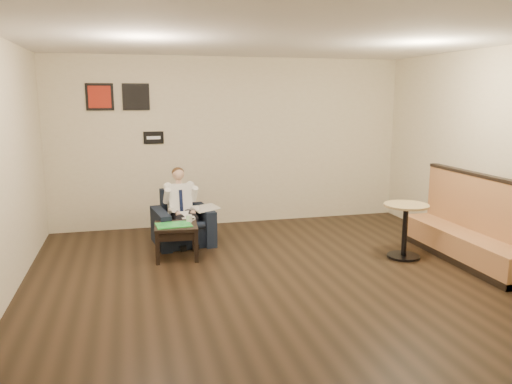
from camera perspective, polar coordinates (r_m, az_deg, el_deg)
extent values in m
plane|color=black|center=(5.94, 3.30, -10.44)|extent=(6.00, 6.00, 0.00)
cube|color=#EFE4C3|center=(8.48, -2.76, 5.73)|extent=(6.00, 0.02, 2.80)
cube|color=#EFE4C3|center=(2.93, 21.65, -4.93)|extent=(6.00, 0.02, 2.80)
cube|color=#EFE4C3|center=(7.10, 27.24, 3.53)|extent=(0.02, 6.00, 2.80)
cube|color=white|center=(5.57, 3.63, 17.46)|extent=(6.00, 6.00, 0.02)
cube|color=black|center=(8.29, -11.62, 6.10)|extent=(0.32, 0.02, 0.20)
cube|color=#B22616|center=(8.27, -17.43, 10.33)|extent=(0.42, 0.03, 0.42)
cube|color=black|center=(8.26, -13.56, 10.52)|extent=(0.42, 0.03, 0.42)
cube|color=black|center=(7.45, -8.38, -2.96)|extent=(0.91, 0.91, 0.78)
cube|color=white|center=(7.25, -8.04, -2.60)|extent=(0.23, 0.29, 0.01)
cube|color=silver|center=(7.42, -5.80, -1.83)|extent=(0.42, 0.48, 0.01)
cube|color=black|center=(6.86, -9.08, -5.58)|extent=(0.60, 0.60, 0.46)
cube|color=green|center=(6.78, -9.40, -3.72)|extent=(0.48, 0.36, 0.01)
cylinder|color=white|center=(6.92, -7.65, -3.02)|extent=(0.09, 0.09, 0.10)
cube|color=black|center=(6.96, -8.75, -3.33)|extent=(0.16, 0.10, 0.01)
cube|color=#B07344|center=(7.17, 22.86, -2.82)|extent=(0.53, 2.22, 1.13)
cylinder|color=tan|center=(7.05, 16.64, -4.29)|extent=(0.63, 0.63, 0.74)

